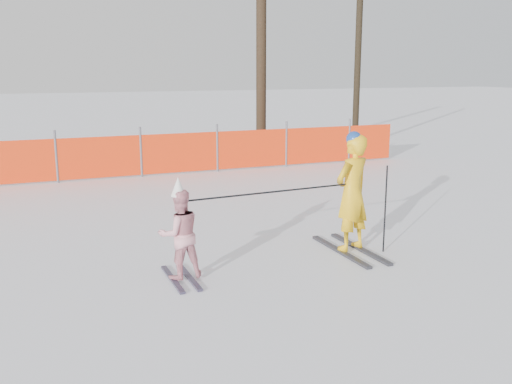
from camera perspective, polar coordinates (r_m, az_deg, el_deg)
ground at (r=7.69m, az=1.42°, el=-8.04°), size 120.00×120.00×0.00m
adult at (r=8.42m, az=9.58°, el=-0.09°), size 0.73×1.57×1.79m
child at (r=7.32m, az=-7.65°, el=-4.13°), size 0.60×1.02×1.34m
ski_poles at (r=7.97m, az=5.80°, el=-0.64°), size 2.97×0.22×1.30m
safety_fence at (r=14.33m, az=-16.79°, el=3.28°), size 17.42×0.06×1.25m
tree_trunks at (r=18.09m, az=3.62°, el=13.89°), size 3.99×0.86×6.70m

